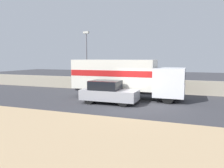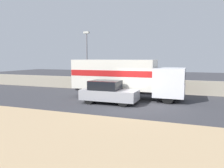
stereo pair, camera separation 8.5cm
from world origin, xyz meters
The scene contains 6 objects.
ground_plane centered at (0.00, 0.00, 0.00)m, with size 80.00×80.00×0.00m, color #38383D.
dirt_shoulder_foreground centered at (0.00, -6.43, 0.02)m, with size 60.00×6.47×0.04m.
stone_wall_backdrop centered at (0.00, 6.37, 0.63)m, with size 60.00×0.35×1.25m.
street_lamp centered at (-6.00, 5.61, 3.45)m, with size 0.56×0.28×5.84m.
box_truck centered at (-1.12, 2.58, 1.77)m, with size 8.80×2.39×3.09m.
car_hatchback centered at (-1.60, 0.28, 0.80)m, with size 4.02×1.81×1.62m.
Camera 1 is at (3.96, -14.07, 3.20)m, focal length 35.00 mm.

